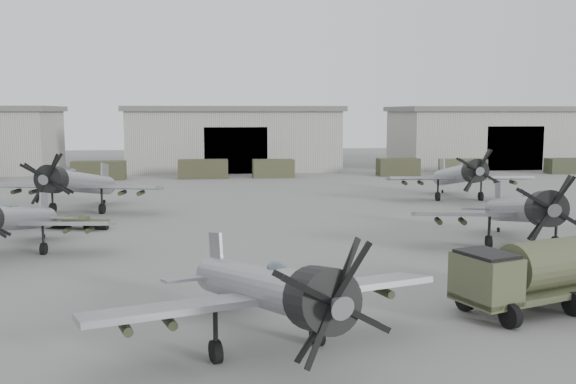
% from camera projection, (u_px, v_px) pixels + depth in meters
% --- Properties ---
extents(ground, '(220.00, 220.00, 0.00)m').
position_uv_depth(ground, '(302.00, 292.00, 28.47)').
color(ground, '#62625F').
rests_on(ground, ground).
extents(hangar_center, '(29.00, 14.80, 8.70)m').
position_uv_depth(hangar_center, '(233.00, 138.00, 88.86)').
color(hangar_center, '#AEAEA3').
rests_on(hangar_center, ground).
extents(hangar_right, '(29.00, 14.80, 8.70)m').
position_uv_depth(hangar_right, '(493.00, 136.00, 93.87)').
color(hangar_right, '#AEAEA3').
rests_on(hangar_right, ground).
extents(support_truck_2, '(6.15, 2.20, 2.21)m').
position_uv_depth(support_truck_2, '(99.00, 170.00, 75.34)').
color(support_truck_2, '#383925').
rests_on(support_truck_2, ground).
extents(support_truck_3, '(5.91, 2.20, 2.26)m').
position_uv_depth(support_truck_3, '(203.00, 169.00, 76.94)').
color(support_truck_3, '#3B3A26').
rests_on(support_truck_3, ground).
extents(support_truck_4, '(4.99, 2.20, 2.19)m').
position_uv_depth(support_truck_4, '(273.00, 168.00, 78.07)').
color(support_truck_4, '#40422B').
rests_on(support_truck_4, ground).
extents(support_truck_5, '(5.15, 2.20, 2.17)m').
position_uv_depth(support_truck_5, '(398.00, 167.00, 80.14)').
color(support_truck_5, '#383A25').
rests_on(support_truck_5, ground).
extents(support_truck_6, '(5.71, 2.20, 2.00)m').
position_uv_depth(support_truck_6, '(463.00, 167.00, 81.27)').
color(support_truck_6, '#42452D').
rests_on(support_truck_6, ground).
extents(support_truck_7, '(5.34, 2.20, 1.96)m').
position_uv_depth(support_truck_7, '(567.00, 166.00, 83.14)').
color(support_truck_7, '#353A26').
rests_on(support_truck_7, ground).
extents(aircraft_near_1, '(12.15, 10.93, 4.86)m').
position_uv_depth(aircraft_near_1, '(270.00, 289.00, 20.92)').
color(aircraft_near_1, '#919399').
rests_on(aircraft_near_1, ground).
extents(aircraft_mid_1, '(11.18, 10.06, 4.44)m').
position_uv_depth(aircraft_mid_1, '(11.00, 219.00, 35.64)').
color(aircraft_mid_1, gray).
rests_on(aircraft_mid_1, ground).
extents(aircraft_mid_2, '(12.77, 11.49, 5.07)m').
position_uv_depth(aircraft_mid_2, '(524.00, 210.00, 37.10)').
color(aircraft_mid_2, gray).
rests_on(aircraft_mid_2, ground).
extents(aircraft_far_0, '(13.50, 12.15, 5.37)m').
position_uv_depth(aircraft_far_0, '(76.00, 183.00, 50.14)').
color(aircraft_far_0, '#919599').
rests_on(aircraft_far_0, ground).
extents(aircraft_far_1, '(13.08, 11.77, 5.21)m').
position_uv_depth(aircraft_far_1, '(460.00, 175.00, 57.37)').
color(aircraft_far_1, '#94989C').
rests_on(aircraft_far_1, ground).
extents(fuel_tanker, '(7.75, 4.98, 2.84)m').
position_uv_depth(fuel_tanker, '(537.00, 271.00, 25.75)').
color(fuel_tanker, '#464B31').
rests_on(fuel_tanker, ground).
extents(tug_trailer, '(7.28, 3.26, 1.45)m').
position_uv_depth(tug_trailer, '(41.00, 220.00, 44.11)').
color(tug_trailer, '#3B3F29').
rests_on(tug_trailer, ground).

